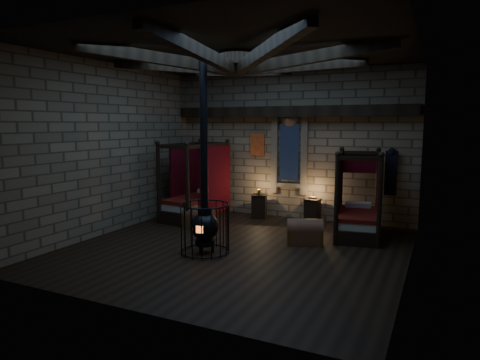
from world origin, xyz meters
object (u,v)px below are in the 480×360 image
at_px(bed_right, 358,215).
at_px(stove, 205,224).
at_px(bed_left, 197,200).
at_px(trunk_right, 305,232).
at_px(trunk_left, 199,218).

distance_m(bed_right, stove, 3.88).
xyz_separation_m(bed_left, trunk_right, (3.61, -1.24, -0.28)).
xyz_separation_m(bed_left, bed_right, (4.55, 0.00, -0.04)).
bearing_deg(stove, trunk_right, 35.88).
xyz_separation_m(bed_right, trunk_right, (-0.95, -1.24, -0.24)).
relative_size(trunk_left, stove, 0.20).
relative_size(bed_left, stove, 0.53).
height_order(bed_left, trunk_right, bed_left).
distance_m(bed_left, trunk_left, 1.21).
distance_m(bed_right, trunk_right, 1.58).
relative_size(bed_left, bed_right, 1.05).
relative_size(bed_right, trunk_left, 2.53).
relative_size(trunk_right, stove, 0.23).
distance_m(bed_left, bed_right, 4.55).
distance_m(trunk_left, trunk_right, 2.97).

